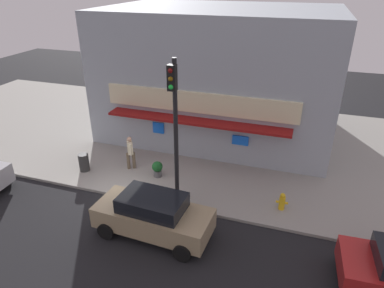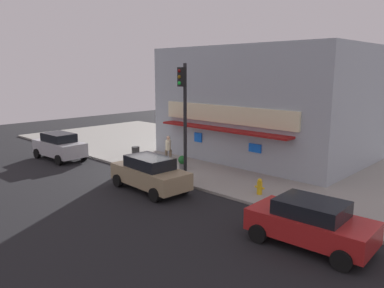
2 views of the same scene
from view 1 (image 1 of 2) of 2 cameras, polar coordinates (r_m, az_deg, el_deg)
name	(u,v)px [view 1 (image 1 of 2)]	position (r m, az deg, el deg)	size (l,w,h in m)	color
ground_plane	(116,197)	(15.67, -12.42, -8.51)	(52.66, 52.66, 0.00)	black
sidewalk	(171,135)	(20.82, -3.44, 1.53)	(35.11, 13.34, 0.13)	gray
corner_building	(220,72)	(20.58, 4.70, 11.80)	(12.60, 9.42, 7.05)	#9EA8B2
traffic_light	(175,115)	(13.30, -2.89, 4.76)	(0.32, 0.58, 5.96)	black
fire_hydrant	(282,202)	(14.65, 14.63, -9.16)	(0.49, 0.25, 0.75)	gold
trash_can	(84,162)	(17.56, -17.40, -2.90)	(0.49, 0.49, 0.88)	#2D2D2D
pedestrian	(130,151)	(16.96, -10.14, -1.16)	(0.45, 0.56, 1.71)	brown
potted_plant_by_doorway	(157,168)	(16.36, -5.73, -4.03)	(0.50, 0.50, 0.78)	#59595B
parked_car_tan	(153,215)	(12.99, -6.42, -11.53)	(4.41, 2.16, 1.67)	#9E8966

